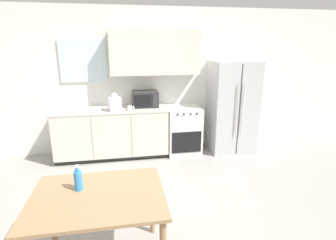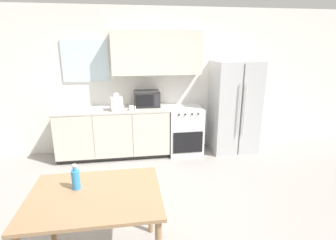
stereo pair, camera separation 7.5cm
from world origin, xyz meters
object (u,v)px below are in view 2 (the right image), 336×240
Objects in this scene: refrigerator at (234,107)px; dining_table at (96,204)px; microwave at (147,99)px; drink_bottle at (76,179)px; oven_range at (184,130)px; coffee_mug at (132,108)px.

dining_table is at bearing -132.56° from refrigerator.
microwave is 0.40× the size of dining_table.
microwave is 2.70m from drink_bottle.
oven_range is 2.92m from dining_table.
oven_range is 1.12m from coffee_mug.
microwave reaches higher than drink_bottle.
coffee_mug is at bearing 76.30° from drink_bottle.
oven_range is 0.94m from microwave.
coffee_mug is (-0.99, -0.16, 0.51)m from oven_range.
refrigerator reaches higher than coffee_mug.
microwave reaches higher than dining_table.
microwave is (-0.70, 0.11, 0.61)m from oven_range.
coffee_mug is 2.46m from dining_table.
drink_bottle is (-2.52, -2.44, -0.01)m from refrigerator.
microwave is at bearing 170.90° from oven_range.
drink_bottle is (-0.85, -2.56, -0.20)m from microwave.
oven_range is 3.73× the size of drink_bottle.
drink_bottle is (-1.55, -2.45, 0.41)m from oven_range.
oven_range is 0.78× the size of dining_table.
refrigerator reaches higher than microwave.
microwave is 1.94× the size of drink_bottle.
refrigerator is at bearing -4.28° from microwave.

